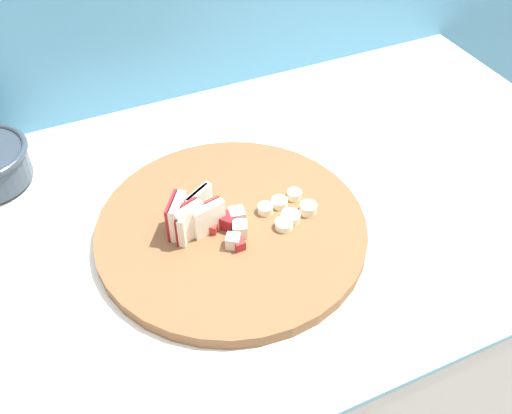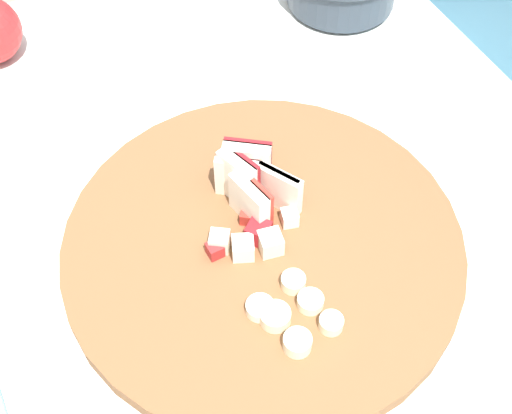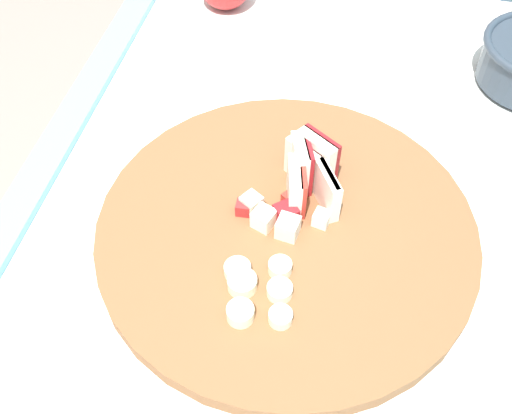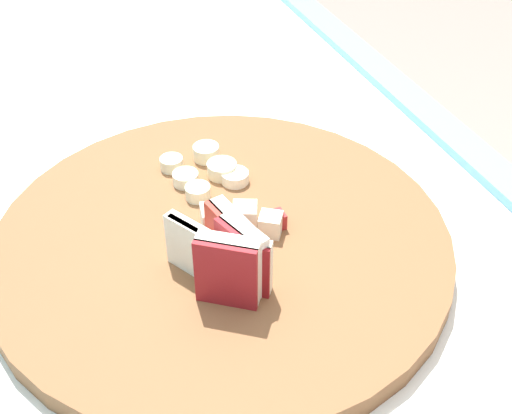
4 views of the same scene
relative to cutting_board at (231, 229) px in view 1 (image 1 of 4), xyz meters
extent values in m
cube|color=silver|center=(0.08, 0.03, -0.48)|extent=(1.17, 0.69, 0.93)
cube|color=#6BB2CC|center=(0.08, -0.29, -0.02)|extent=(1.17, 0.04, 0.04)
cube|color=#4C8EB2|center=(0.08, 0.40, -0.27)|extent=(2.40, 0.04, 1.35)
cylinder|color=brown|center=(0.00, 0.00, 0.00)|extent=(0.39, 0.39, 0.02)
cube|color=#B22D23|center=(-0.03, 0.01, 0.03)|extent=(0.05, 0.02, 0.05)
cube|color=#EFE5CC|center=(-0.03, 0.00, 0.03)|extent=(0.05, 0.02, 0.05)
cube|color=maroon|center=(-0.06, 0.01, 0.04)|extent=(0.04, 0.02, 0.06)
cube|color=white|center=(-0.06, 0.00, 0.04)|extent=(0.05, 0.03, 0.06)
cube|color=#B22D23|center=(-0.04, 0.04, 0.03)|extent=(0.05, 0.03, 0.05)
cube|color=#EFE5CC|center=(-0.04, 0.03, 0.03)|extent=(0.05, 0.03, 0.05)
cube|color=maroon|center=(-0.07, 0.01, 0.03)|extent=(0.03, 0.04, 0.05)
cube|color=beige|center=(-0.07, 0.00, 0.03)|extent=(0.03, 0.04, 0.05)
cube|color=maroon|center=(-0.08, 0.02, 0.04)|extent=(0.03, 0.04, 0.06)
cube|color=#EFE5CC|center=(-0.07, 0.02, 0.04)|extent=(0.04, 0.05, 0.06)
cube|color=beige|center=(-0.01, -0.04, 0.02)|extent=(0.03, 0.03, 0.02)
cube|color=#B22D23|center=(-0.03, 0.00, 0.02)|extent=(0.02, 0.02, 0.01)
cube|color=#A32323|center=(-0.01, -0.05, 0.02)|extent=(0.02, 0.02, 0.01)
cube|color=#EFE5CC|center=(0.00, -0.02, 0.02)|extent=(0.03, 0.03, 0.02)
cube|color=#EFE5CC|center=(-0.01, 0.03, 0.02)|extent=(0.02, 0.02, 0.02)
cube|color=beige|center=(0.01, 0.00, 0.02)|extent=(0.02, 0.02, 0.02)
cube|color=maroon|center=(-0.01, 0.00, 0.02)|extent=(0.03, 0.03, 0.02)
cylinder|color=white|center=(0.07, -0.04, 0.02)|extent=(0.03, 0.03, 0.01)
cylinder|color=beige|center=(0.09, -0.03, 0.02)|extent=(0.03, 0.03, 0.01)
cylinder|color=beige|center=(0.11, -0.02, 0.02)|extent=(0.03, 0.03, 0.01)
cylinder|color=beige|center=(0.06, 0.00, 0.02)|extent=(0.02, 0.02, 0.01)
cylinder|color=#F4EAC6|center=(0.08, 0.01, 0.02)|extent=(0.02, 0.02, 0.01)
cylinder|color=beige|center=(0.11, 0.01, 0.02)|extent=(0.02, 0.02, 0.01)
camera|label=1|loc=(-0.21, -0.55, 0.60)|focal=40.44mm
camera|label=2|loc=(0.36, -0.19, 0.60)|focal=52.03mm
camera|label=3|loc=(0.38, 0.05, 0.50)|focal=42.51mm
camera|label=4|loc=(-0.41, 0.13, 0.38)|focal=46.90mm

